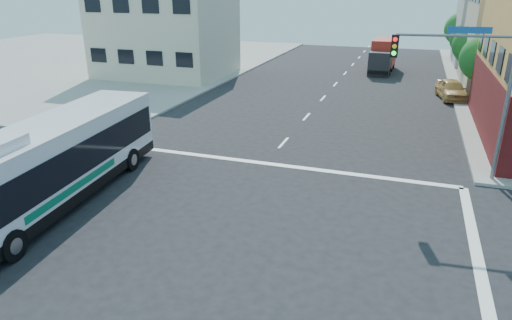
% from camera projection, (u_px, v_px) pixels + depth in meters
% --- Properties ---
extents(ground, '(120.00, 120.00, 0.00)m').
position_uv_depth(ground, '(178.00, 261.00, 15.25)').
color(ground, black).
rests_on(ground, ground).
extents(sidewalk_nw, '(50.00, 50.00, 0.15)m').
position_uv_depth(sidewalk_nw, '(60.00, 59.00, 56.73)').
color(sidewalk_nw, gray).
rests_on(sidewalk_nw, ground).
extents(building_west, '(12.06, 10.06, 8.00)m').
position_uv_depth(building_west, '(166.00, 35.00, 45.45)').
color(building_west, beige).
rests_on(building_west, ground).
extents(signal_mast_ne, '(7.91, 1.13, 8.07)m').
position_uv_depth(signal_mast_ne, '(469.00, 74.00, 20.11)').
color(signal_mast_ne, slate).
rests_on(signal_mast_ne, ground).
extents(street_tree_a, '(3.60, 3.60, 5.53)m').
position_uv_depth(street_tree_a, '(486.00, 56.00, 35.04)').
color(street_tree_a, '#3B2215').
rests_on(street_tree_a, ground).
extents(street_tree_b, '(3.80, 3.80, 5.79)m').
position_uv_depth(street_tree_b, '(476.00, 42.00, 42.05)').
color(street_tree_b, '#3B2215').
rests_on(street_tree_b, ground).
extents(street_tree_c, '(3.40, 3.40, 5.29)m').
position_uv_depth(street_tree_c, '(468.00, 37.00, 49.23)').
color(street_tree_c, '#3B2215').
rests_on(street_tree_c, ground).
extents(street_tree_d, '(4.00, 4.00, 6.03)m').
position_uv_depth(street_tree_d, '(462.00, 27.00, 56.14)').
color(street_tree_d, '#3B2215').
rests_on(street_tree_d, ground).
extents(transit_bus, '(3.99, 13.11, 3.82)m').
position_uv_depth(transit_bus, '(51.00, 162.00, 18.66)').
color(transit_bus, black).
rests_on(transit_bus, ground).
extents(box_truck, '(2.40, 7.45, 3.32)m').
position_uv_depth(box_truck, '(383.00, 56.00, 48.41)').
color(box_truck, black).
rests_on(box_truck, ground).
extents(parked_car, '(2.67, 4.90, 1.58)m').
position_uv_depth(parked_car, '(452.00, 89.00, 36.84)').
color(parked_car, tan).
rests_on(parked_car, ground).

